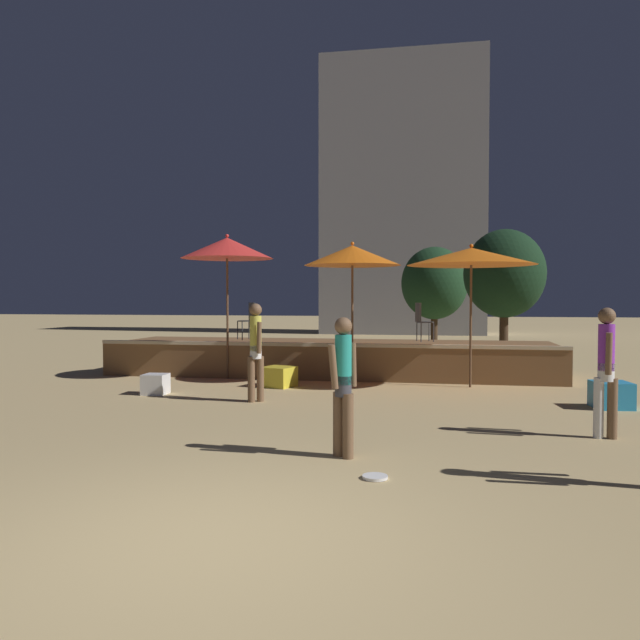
# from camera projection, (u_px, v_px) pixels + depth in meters

# --- Properties ---
(ground_plane) EXTENTS (120.00, 120.00, 0.00)m
(ground_plane) POSITION_uv_depth(u_px,v_px,m) (212.00, 540.00, 4.78)
(ground_plane) COLOR tan
(wooden_deck) EXTENTS (10.66, 2.86, 0.85)m
(wooden_deck) POSITION_uv_depth(u_px,v_px,m) (332.00, 358.00, 15.35)
(wooden_deck) COLOR brown
(wooden_deck) RESTS_ON ground
(patio_umbrella_0) EXTENTS (2.65, 2.65, 2.98)m
(patio_umbrella_0) POSITION_uv_depth(u_px,v_px,m) (471.00, 257.00, 12.89)
(patio_umbrella_0) COLOR brown
(patio_umbrella_0) RESTS_ON ground
(patio_umbrella_1) EXTENTS (2.11, 2.11, 3.32)m
(patio_umbrella_1) POSITION_uv_depth(u_px,v_px,m) (227.00, 248.00, 14.25)
(patio_umbrella_1) COLOR brown
(patio_umbrella_1) RESTS_ON ground
(patio_umbrella_2) EXTENTS (2.13, 2.13, 3.09)m
(patio_umbrella_2) POSITION_uv_depth(u_px,v_px,m) (352.00, 256.00, 13.64)
(patio_umbrella_2) COLOR brown
(patio_umbrella_2) RESTS_ON ground
(cube_seat_0) EXTENTS (0.46, 0.46, 0.39)m
(cube_seat_0) POSITION_uv_depth(u_px,v_px,m) (155.00, 384.00, 12.03)
(cube_seat_0) COLOR white
(cube_seat_0) RESTS_ON ground
(cube_seat_1) EXTENTS (0.65, 0.65, 0.45)m
(cube_seat_1) POSITION_uv_depth(u_px,v_px,m) (611.00, 395.00, 10.51)
(cube_seat_1) COLOR #2D9EDB
(cube_seat_1) RESTS_ON ground
(cube_seat_2) EXTENTS (0.75, 0.75, 0.42)m
(cube_seat_2) POSITION_uv_depth(u_px,v_px,m) (279.00, 377.00, 13.05)
(cube_seat_2) COLOR yellow
(cube_seat_2) RESTS_ON ground
(person_0) EXTENTS (0.30, 0.46, 1.73)m
(person_0) POSITION_uv_depth(u_px,v_px,m) (606.00, 367.00, 8.21)
(person_0) COLOR white
(person_0) RESTS_ON ground
(person_1) EXTENTS (0.33, 0.39, 1.64)m
(person_1) POSITION_uv_depth(u_px,v_px,m) (343.00, 383.00, 7.24)
(person_1) COLOR brown
(person_1) RESTS_ON ground
(person_2) EXTENTS (0.36, 0.44, 1.76)m
(person_2) POSITION_uv_depth(u_px,v_px,m) (256.00, 348.00, 11.13)
(person_2) COLOR brown
(person_2) RESTS_ON ground
(bistro_chair_0) EXTENTS (0.48, 0.48, 0.90)m
(bistro_chair_0) POSITION_uv_depth(u_px,v_px,m) (249.00, 317.00, 15.24)
(bistro_chair_0) COLOR #2D3338
(bistro_chair_0) RESTS_ON wooden_deck
(bistro_chair_1) EXTENTS (0.44, 0.44, 0.90)m
(bistro_chair_1) POSITION_uv_depth(u_px,v_px,m) (421.00, 318.00, 14.45)
(bistro_chair_1) COLOR #47474C
(bistro_chair_1) RESTS_ON wooden_deck
(frisbee_disc) EXTENTS (0.26, 0.26, 0.03)m
(frisbee_disc) POSITION_uv_depth(u_px,v_px,m) (375.00, 477.00, 6.40)
(frisbee_disc) COLOR white
(frisbee_disc) RESTS_ON ground
(background_tree_0) EXTENTS (2.58, 2.58, 4.07)m
(background_tree_0) POSITION_uv_depth(u_px,v_px,m) (504.00, 274.00, 19.97)
(background_tree_0) COLOR #3D2B1C
(background_tree_0) RESTS_ON ground
(background_tree_1) EXTENTS (2.69, 2.69, 3.95)m
(background_tree_1) POSITION_uv_depth(u_px,v_px,m) (434.00, 283.00, 25.41)
(background_tree_1) COLOR #3D2B1C
(background_tree_1) RESTS_ON ground
(distant_building) EXTENTS (8.45, 3.41, 14.33)m
(distant_building) POSITION_uv_depth(u_px,v_px,m) (403.00, 198.00, 32.81)
(distant_building) COLOR gray
(distant_building) RESTS_ON ground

